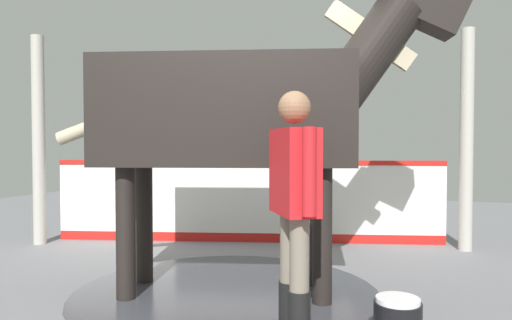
% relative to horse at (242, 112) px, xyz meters
% --- Properties ---
extents(ground_plane, '(16.00, 16.00, 0.02)m').
position_rel_horse_xyz_m(ground_plane, '(-0.22, -0.03, -1.58)').
color(ground_plane, gray).
extents(wet_patch, '(2.67, 2.67, 0.00)m').
position_rel_horse_xyz_m(wet_patch, '(-0.13, -0.04, -1.57)').
color(wet_patch, '#42444C').
rests_on(wet_patch, ground).
extents(barrier_wall, '(4.95, 1.51, 1.09)m').
position_rel_horse_xyz_m(barrier_wall, '(-0.72, 2.02, -1.07)').
color(barrier_wall, white).
rests_on(barrier_wall, ground).
extents(roof_post_near, '(0.16, 0.16, 2.70)m').
position_rel_horse_xyz_m(roof_post_near, '(1.95, 2.46, -0.22)').
color(roof_post_near, '#B7B2A8').
rests_on(roof_post_near, ground).
extents(roof_post_far, '(0.16, 0.16, 2.70)m').
position_rel_horse_xyz_m(roof_post_far, '(-3.22, 0.96, -0.22)').
color(roof_post_far, '#B7B2A8').
rests_on(roof_post_far, ground).
extents(horse, '(3.47, 1.47, 2.73)m').
position_rel_horse_xyz_m(horse, '(0.00, 0.00, 0.00)').
color(horse, black).
rests_on(horse, ground).
extents(handler, '(0.45, 0.57, 1.65)m').
position_rel_horse_xyz_m(handler, '(0.68, -0.73, -0.62)').
color(handler, black).
rests_on(handler, ground).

